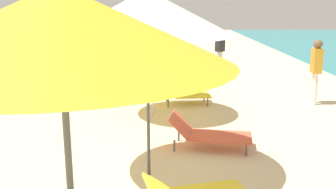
{
  "coord_description": "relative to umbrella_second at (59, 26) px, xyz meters",
  "views": [
    {
      "loc": [
        0.0,
        0.81,
        2.65
      ],
      "look_at": [
        0.01,
        6.9,
        1.2
      ],
      "focal_mm": 41.18,
      "sensor_mm": 36.0,
      "label": 1
    }
  ],
  "objects": [
    {
      "name": "umbrella_fourth",
      "position": [
        0.34,
        6.44,
        -0.2
      ],
      "size": [
        2.49,
        2.49,
        2.69
      ],
      "color": "silver",
      "rests_on": "ground"
    },
    {
      "name": "lounger_fifth_shoreside",
      "position": [
        1.27,
        11.1,
        -2.17
      ],
      "size": [
        1.52,
        0.62,
        0.7
      ],
      "rotation": [
        0.0,
        0.0,
        -0.04
      ],
      "color": "yellow",
      "rests_on": "ground"
    },
    {
      "name": "lounger_farthest_shoreside",
      "position": [
        1.42,
        13.75,
        -2.26
      ],
      "size": [
        1.57,
        0.9,
        0.55
      ],
      "rotation": [
        0.0,
        0.0,
        -0.2
      ],
      "color": "yellow",
      "rests_on": "ground"
    },
    {
      "name": "lounger_fourth_shoreside",
      "position": [
        1.16,
        7.54,
        -2.22
      ],
      "size": [
        1.26,
        0.75,
        0.6
      ],
      "rotation": [
        0.0,
        0.0,
        0.07
      ],
      "color": "yellow",
      "rests_on": "ground"
    },
    {
      "name": "umbrella_second",
      "position": [
        0.0,
        0.0,
        0.0
      ],
      "size": [
        2.3,
        2.3,
        2.83
      ],
      "color": "#4C4C51",
      "rests_on": "ground"
    },
    {
      "name": "person_walking_mid",
      "position": [
        2.73,
        12.56,
        -1.54
      ],
      "size": [
        0.41,
        0.4,
        1.61
      ],
      "rotation": [
        0.0,
        0.0,
        2.3
      ],
      "color": "silver",
      "rests_on": "ground"
    },
    {
      "name": "person_walking_near",
      "position": [
        4.59,
        7.52,
        -1.45
      ],
      "size": [
        0.24,
        0.37,
        1.73
      ],
      "rotation": [
        0.0,
        0.0,
        6.22
      ],
      "color": "silver",
      "rests_on": "ground"
    },
    {
      "name": "lounger_farthest_inland",
      "position": [
        0.93,
        11.42,
        -2.2
      ],
      "size": [
        1.34,
        0.7,
        0.53
      ],
      "rotation": [
        0.0,
        0.0,
        -0.03
      ],
      "color": "#D8593F",
      "rests_on": "ground"
    },
    {
      "name": "umbrella_farthest",
      "position": [
        0.38,
        12.67,
        -0.15
      ],
      "size": [
        2.55,
        2.55,
        2.77
      ],
      "color": "silver",
      "rests_on": "ground"
    },
    {
      "name": "lounger_fifth_inland",
      "position": [
        0.79,
        8.67,
        -2.19
      ],
      "size": [
        1.22,
        0.68,
        0.59
      ],
      "rotation": [
        0.0,
        0.0,
        0.04
      ],
      "color": "yellow",
      "rests_on": "ground"
    },
    {
      "name": "lounger_third_shoreside",
      "position": [
        1.44,
        4.29,
        -2.22
      ],
      "size": [
        1.59,
        0.9,
        0.63
      ],
      "rotation": [
        0.0,
        0.0,
        -0.17
      ],
      "color": "#D8593F",
      "rests_on": "ground"
    },
    {
      "name": "umbrella_fifth",
      "position": [
        0.15,
        9.88,
        -0.27
      ],
      "size": [
        2.17,
        2.17,
        2.54
      ],
      "color": "silver",
      "rests_on": "ground"
    },
    {
      "name": "umbrella_third",
      "position": [
        0.39,
        3.14,
        0.01
      ],
      "size": [
        2.54,
        2.54,
        2.9
      ],
      "color": "#4C4C51",
      "rests_on": "ground"
    }
  ]
}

